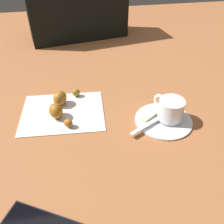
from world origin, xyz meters
name	(u,v)px	position (x,y,z in m)	size (l,w,h in m)	color
ground_plane	(118,122)	(0.00, 0.00, 0.00)	(1.80, 1.80, 0.00)	#A15F36
saucer	(163,120)	(-0.10, 0.02, 0.00)	(0.13, 0.13, 0.01)	white
espresso_cup	(170,109)	(-0.11, 0.02, 0.03)	(0.06, 0.08, 0.05)	white
teaspoon	(161,117)	(-0.10, 0.01, 0.01)	(0.13, 0.08, 0.01)	silver
sugar_packet	(151,113)	(-0.08, 0.00, 0.01)	(0.06, 0.02, 0.01)	beige
napkin	(63,112)	(0.12, -0.06, 0.00)	(0.19, 0.15, 0.00)	white
croissant	(60,105)	(0.13, -0.06, 0.02)	(0.08, 0.14, 0.03)	olive
laptop_bag	(77,9)	(0.05, -0.53, 0.10)	(0.35, 0.12, 0.21)	black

